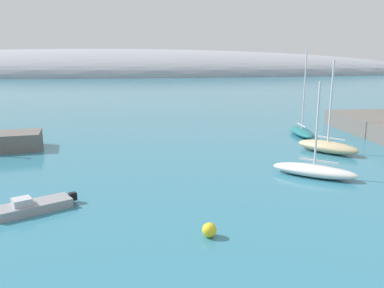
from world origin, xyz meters
The scene contains 6 objects.
distant_ridge centered at (-21.99, 203.18, 0.00)m, with size 347.76×75.09×25.63m, color #999EA8.
sailboat_teal_near_shore centered at (16.13, 38.32, 0.51)m, with size 2.33×6.44×9.70m.
sailboat_sand_mid_mooring centered at (15.36, 30.22, 0.62)m, with size 5.47×6.03×8.61m.
sailboat_white_outer_mooring centered at (10.88, 23.08, 0.50)m, with size 6.19×5.25×7.14m.
motorboat_grey_alongside_breakwater centered at (-8.32, 18.51, 0.31)m, with size 4.51×3.43×0.93m.
mooring_buoy_yellow centered at (1.38, 13.95, 0.37)m, with size 0.75×0.75×0.75m, color yellow.
Camera 1 is at (-1.66, -4.02, 8.85)m, focal length 36.64 mm.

